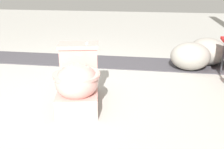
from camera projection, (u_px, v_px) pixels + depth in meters
The scene contains 5 objects.
ground_plane at pixel (81, 98), 2.47m from camera, with size 14.00×14.00×0.00m, color #A8A59E.
gravel_strip at pixel (140, 63), 3.47m from camera, with size 0.56×8.00×0.01m, color #423F44.
toilet at pixel (78, 81), 2.27m from camera, with size 0.69×0.49×0.52m.
boulder_near at pixel (207, 51), 3.40m from camera, with size 0.49×0.47×0.35m, color gray.
boulder_far at pixel (190, 56), 3.20m from camera, with size 0.48×0.43×0.34m, color gray.
Camera 1 is at (2.18, 0.63, 1.06)m, focal length 42.00 mm.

